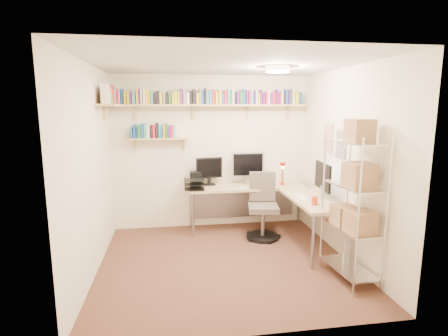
% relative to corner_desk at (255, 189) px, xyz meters
% --- Properties ---
extents(ground, '(3.20, 3.20, 0.00)m').
position_rel_corner_desk_xyz_m(ground, '(-0.62, -0.97, -0.72)').
color(ground, '#4D2C21').
rests_on(ground, ground).
extents(room_shell, '(3.24, 3.04, 2.52)m').
position_rel_corner_desk_xyz_m(room_shell, '(-0.61, -0.97, 0.83)').
color(room_shell, beige).
rests_on(room_shell, ground).
extents(wall_shelves, '(3.12, 1.09, 0.80)m').
position_rel_corner_desk_xyz_m(wall_shelves, '(-1.04, 0.32, 1.30)').
color(wall_shelves, tan).
rests_on(wall_shelves, ground).
extents(corner_desk, '(2.06, 1.90, 1.27)m').
position_rel_corner_desk_xyz_m(corner_desk, '(0.00, 0.00, 0.00)').
color(corner_desk, '#D6BA8B').
rests_on(corner_desk, ground).
extents(office_chair, '(0.53, 0.54, 1.00)m').
position_rel_corner_desk_xyz_m(office_chair, '(0.09, -0.16, -0.30)').
color(office_chair, black).
rests_on(office_chair, ground).
extents(wire_rack, '(0.42, 0.76, 1.87)m').
position_rel_corner_desk_xyz_m(wire_rack, '(0.75, -1.65, 0.35)').
color(wire_rack, silver).
rests_on(wire_rack, ground).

